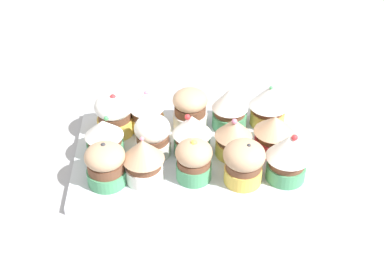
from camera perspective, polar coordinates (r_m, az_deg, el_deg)
name	(u,v)px	position (r cm, az deg, el deg)	size (l,w,h in cm)	color
ground_plane	(192,165)	(86.66, 0.00, -2.99)	(180.00, 180.00, 3.00)	#9E9EA3
baking_tray	(192,155)	(85.31, 0.00, -1.92)	(37.39, 24.05, 1.20)	silver
cupcake_0	(269,104)	(89.97, 8.26, 3.55)	(6.53, 6.53, 7.57)	#EFC651
cupcake_1	(230,107)	(88.64, 4.12, 3.25)	(6.05, 6.05, 7.51)	#4C9E6B
cupcake_2	(189,109)	(88.37, -0.29, 3.06)	(5.82, 5.82, 7.11)	white
cupcake_3	(147,111)	(88.29, -4.90, 2.81)	(5.69, 5.69, 7.25)	#EFC651
cupcake_4	(114,114)	(87.98, -8.37, 2.48)	(6.33, 6.33, 7.49)	#EFC651
cupcake_5	(274,133)	(84.23, 8.80, 0.41)	(6.36, 6.36, 6.47)	#D1333D
cupcake_6	(233,136)	(82.70, 4.48, 0.08)	(5.90, 5.90, 7.02)	#EFC651
cupcake_7	(191,134)	(82.58, -0.14, 0.30)	(6.18, 6.18, 7.31)	#4C9E6B
cupcake_8	(153,135)	(82.84, -4.27, 0.17)	(5.65, 5.65, 6.98)	white
cupcake_9	(105,136)	(83.74, -9.41, 0.07)	(6.06, 6.06, 6.84)	#4C9E6B
cupcake_10	(288,156)	(78.83, 10.28, -2.02)	(6.49, 6.49, 8.22)	#4C9E6B
cupcake_11	(244,162)	(77.67, 5.60, -2.71)	(6.23, 6.23, 7.21)	#EFC651
cupcake_12	(196,160)	(78.09, 0.48, -2.47)	(5.52, 5.52, 7.04)	#4C9E6B
cupcake_13	(143,159)	(77.79, -5.26, -2.39)	(6.25, 6.25, 7.59)	white
cupcake_14	(106,164)	(78.38, -9.29, -2.92)	(5.98, 5.98, 6.91)	#4C9E6B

